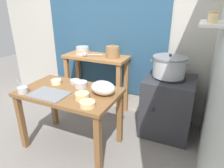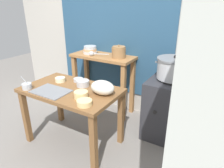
{
  "view_description": "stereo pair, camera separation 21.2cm",
  "coord_description": "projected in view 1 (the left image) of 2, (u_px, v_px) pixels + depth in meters",
  "views": [
    {
      "loc": [
        1.2,
        -1.68,
        1.63
      ],
      "look_at": [
        0.39,
        0.11,
        0.82
      ],
      "focal_mm": 32.07,
      "sensor_mm": 36.0,
      "label": 1
    },
    {
      "loc": [
        1.39,
        -1.59,
        1.63
      ],
      "look_at": [
        0.39,
        0.11,
        0.82
      ],
      "focal_mm": 32.07,
      "sensor_mm": 36.0,
      "label": 2
    }
  ],
  "objects": [
    {
      "name": "prep_bowl_5",
      "position": [
        56.0,
        82.0,
        2.39
      ],
      "size": [
        0.12,
        0.12,
        0.05
      ],
      "color": "beige",
      "rests_on": "prep_table"
    },
    {
      "name": "ground_plane",
      "position": [
        80.0,
        143.0,
        2.5
      ],
      "size": [
        9.0,
        9.0,
        0.0
      ],
      "primitive_type": "plane",
      "color": "gray"
    },
    {
      "name": "wall_back",
      "position": [
        121.0,
        26.0,
        2.89
      ],
      "size": [
        4.4,
        0.12,
        2.6
      ],
      "color": "#B2ADA3",
      "rests_on": "ground"
    },
    {
      "name": "clay_pot",
      "position": [
        113.0,
        52.0,
        2.79
      ],
      "size": [
        0.2,
        0.2,
        0.18
      ],
      "color": "olive",
      "rests_on": "back_shelf_table"
    },
    {
      "name": "plastic_bag",
      "position": [
        103.0,
        88.0,
        2.09
      ],
      "size": [
        0.27,
        0.19,
        0.15
      ],
      "primitive_type": "ellipsoid",
      "color": "silver",
      "rests_on": "prep_table"
    },
    {
      "name": "prep_bowl_0",
      "position": [
        75.0,
        81.0,
        2.41
      ],
      "size": [
        0.12,
        0.12,
        0.04
      ],
      "color": "#B7BABF",
      "rests_on": "prep_table"
    },
    {
      "name": "prep_bowl_2",
      "position": [
        82.0,
        96.0,
        2.0
      ],
      "size": [
        0.14,
        0.14,
        0.07
      ],
      "color": "#E5C684",
      "rests_on": "prep_table"
    },
    {
      "name": "stove_block",
      "position": [
        168.0,
        106.0,
        2.59
      ],
      "size": [
        0.6,
        0.61,
        0.78
      ],
      "color": "#2D2D33",
      "rests_on": "ground"
    },
    {
      "name": "prep_bowl_1",
      "position": [
        87.0,
        104.0,
        1.87
      ],
      "size": [
        0.15,
        0.15,
        0.05
      ],
      "color": "#E5C684",
      "rests_on": "prep_table"
    },
    {
      "name": "bowl_stack_enamel",
      "position": [
        83.0,
        51.0,
        2.99
      ],
      "size": [
        0.21,
        0.21,
        0.11
      ],
      "color": "#B7BABF",
      "rests_on": "back_shelf_table"
    },
    {
      "name": "back_shelf_table",
      "position": [
        96.0,
        70.0,
        3.01
      ],
      "size": [
        0.96,
        0.4,
        0.9
      ],
      "color": "#9E6B3D",
      "rests_on": "ground"
    },
    {
      "name": "prep_bowl_3",
      "position": [
        81.0,
        84.0,
        2.28
      ],
      "size": [
        0.15,
        0.15,
        0.07
      ],
      "color": "#B7BABF",
      "rests_on": "prep_table"
    },
    {
      "name": "steamer_pot",
      "position": [
        169.0,
        66.0,
        2.42
      ],
      "size": [
        0.46,
        0.41,
        0.28
      ],
      "color": "#B7BABF",
      "rests_on": "stove_block"
    },
    {
      "name": "ladle",
      "position": [
        86.0,
        54.0,
        2.86
      ],
      "size": [
        0.28,
        0.13,
        0.07
      ],
      "color": "#B7BABF",
      "rests_on": "back_shelf_table"
    },
    {
      "name": "prep_table",
      "position": [
        70.0,
        100.0,
        2.25
      ],
      "size": [
        1.1,
        0.66,
        0.72
      ],
      "color": "brown",
      "rests_on": "ground"
    },
    {
      "name": "prep_bowl_4",
      "position": [
        23.0,
        90.0,
        2.14
      ],
      "size": [
        0.11,
        0.11,
        0.17
      ],
      "color": "#B7BABF",
      "rests_on": "prep_table"
    },
    {
      "name": "serving_tray",
      "position": [
        49.0,
        94.0,
        2.11
      ],
      "size": [
        0.4,
        0.28,
        0.01
      ],
      "primitive_type": "cube",
      "color": "slate",
      "rests_on": "prep_table"
    }
  ]
}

